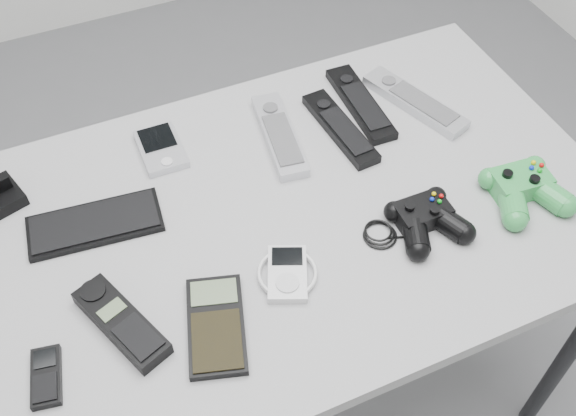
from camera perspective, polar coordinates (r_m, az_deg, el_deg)
name	(u,v)px	position (r m, az deg, el deg)	size (l,w,h in m)	color
floor	(251,372)	(1.85, -3.12, -13.68)	(3.50, 3.50, 0.00)	slate
desk	(299,229)	(1.25, 0.91, -1.83)	(1.11, 0.72, 0.75)	gray
pda_keyboard	(95,223)	(1.21, -16.03, -1.26)	(0.23, 0.10, 0.01)	black
pda	(161,148)	(1.30, -10.72, 4.99)	(0.08, 0.12, 0.02)	#B9BAC1
remote_silver_a	(279,134)	(1.30, -0.73, 6.25)	(0.06, 0.22, 0.02)	#B9BAC1
remote_black_a	(340,127)	(1.32, 4.44, 6.81)	(0.05, 0.22, 0.02)	black
remote_black_b	(360,103)	(1.38, 6.15, 8.86)	(0.05, 0.23, 0.02)	black
remote_silver_b	(415,101)	(1.40, 10.69, 8.89)	(0.05, 0.24, 0.02)	#B0B1B7
mobile_phone	(46,376)	(1.07, -19.81, -13.27)	(0.04, 0.09, 0.02)	black
cordless_handset	(121,322)	(1.08, -13.94, -9.35)	(0.06, 0.18, 0.03)	black
calculator	(216,325)	(1.05, -6.11, -9.82)	(0.09, 0.17, 0.02)	black
mp3_player	(287,273)	(1.10, -0.06, -5.54)	(0.10, 0.11, 0.02)	silver
controller_black	(426,218)	(1.18, 11.63, -0.81)	(0.22, 0.14, 0.04)	black
controller_green	(524,187)	(1.27, 19.38, 1.69)	(0.14, 0.15, 0.05)	#23803B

